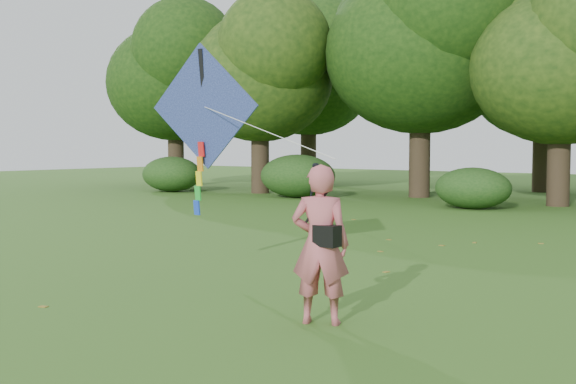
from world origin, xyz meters
The scene contains 7 objects.
ground centered at (0.00, 0.00, 0.00)m, with size 100.00×100.00×0.00m, color #265114.
man_kite_flyer centered at (0.88, 0.77, 0.98)m, with size 0.71×0.47×1.96m, color #BF5961.
bystander_left centered at (-10.57, 17.14, 0.74)m, with size 0.72×0.56×1.48m, color #242730.
crossbody_bag centered at (1.00, 0.73, 1.11)m, with size 0.43×0.20×0.74m.
flying_kite centered at (-2.94, 2.74, 2.80)m, with size 5.16×2.26×3.00m.
shrub_band centered at (-0.72, 17.60, 0.86)m, with size 39.15×3.22×1.88m.
fallen_leaves centered at (-0.48, 6.40, 0.01)m, with size 10.50×12.53×0.01m.
Camera 1 is at (5.84, -6.44, 2.19)m, focal length 45.00 mm.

